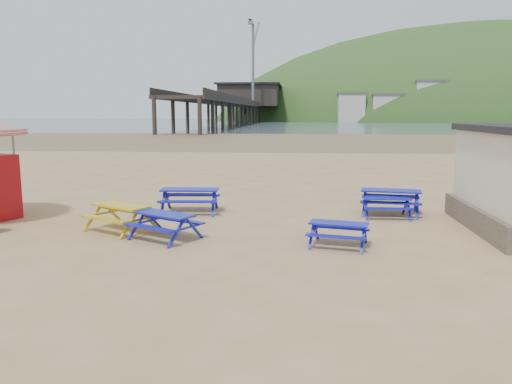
{
  "coord_description": "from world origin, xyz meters",
  "views": [
    {
      "loc": [
        1.63,
        -14.21,
        3.51
      ],
      "look_at": [
        0.26,
        1.5,
        1.0
      ],
      "focal_mm": 35.0,
      "sensor_mm": 36.0,
      "label": 1
    }
  ],
  "objects": [
    {
      "name": "picnic_table_blue_c",
      "position": [
        4.84,
        3.34,
        0.42
      ],
      "size": [
        2.26,
        1.94,
        0.85
      ],
      "rotation": [
        0.0,
        0.0,
        -0.17
      ],
      "color": "#05029B",
      "rests_on": "ground"
    },
    {
      "name": "picnic_table_blue_e",
      "position": [
        2.69,
        -1.2,
        0.32
      ],
      "size": [
        1.77,
        1.55,
        0.64
      ],
      "rotation": [
        0.0,
        0.0,
        -0.23
      ],
      "color": "#05029B",
      "rests_on": "ground"
    },
    {
      "name": "picnic_table_blue_d",
      "position": [
        -2.09,
        -0.85,
        0.37
      ],
      "size": [
        2.23,
        2.1,
        0.74
      ],
      "rotation": [
        0.0,
        0.0,
        -0.51
      ],
      "color": "#05029B",
      "rests_on": "ground"
    },
    {
      "name": "sea",
      "position": [
        0.0,
        170.0,
        0.01
      ],
      "size": [
        400.0,
        400.0,
        0.0
      ],
      "primitive_type": "plane",
      "color": "#435460",
      "rests_on": "ground"
    },
    {
      "name": "wet_sand",
      "position": [
        0.0,
        55.0,
        0.0
      ],
      "size": [
        400.0,
        400.0,
        0.0
      ],
      "primitive_type": "plane",
      "color": "brown",
      "rests_on": "ground"
    },
    {
      "name": "picnic_table_blue_b",
      "position": [
        4.59,
        2.73,
        0.34
      ],
      "size": [
        1.61,
        1.29,
        0.67
      ],
      "rotation": [
        0.0,
        0.0,
        0.0
      ],
      "color": "#05029B",
      "rests_on": "ground"
    },
    {
      "name": "ground",
      "position": [
        0.0,
        0.0,
        0.0
      ],
      "size": [
        400.0,
        400.0,
        0.0
      ],
      "primitive_type": "plane",
      "color": "tan",
      "rests_on": "ground"
    },
    {
      "name": "headland_town",
      "position": [
        90.0,
        229.68,
        -9.91
      ],
      "size": [
        264.0,
        144.0,
        108.0
      ],
      "color": "#2D4C1E",
      "rests_on": "ground"
    },
    {
      "name": "picnic_table_yellow",
      "position": [
        -3.69,
        0.03,
        0.4
      ],
      "size": [
        2.4,
        2.27,
        0.79
      ],
      "rotation": [
        0.0,
        0.0,
        -0.53
      ],
      "color": "gold",
      "rests_on": "ground"
    },
    {
      "name": "picnic_table_blue_a",
      "position": [
        -2.23,
        2.97,
        0.42
      ],
      "size": [
        2.13,
        1.76,
        0.85
      ],
      "rotation": [
        0.0,
        0.0,
        0.07
      ],
      "color": "#05029B",
      "rests_on": "ground"
    },
    {
      "name": "pier",
      "position": [
        -17.99,
        178.23,
        5.46
      ],
      "size": [
        24.0,
        220.0,
        39.29
      ],
      "color": "black",
      "rests_on": "ground"
    }
  ]
}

